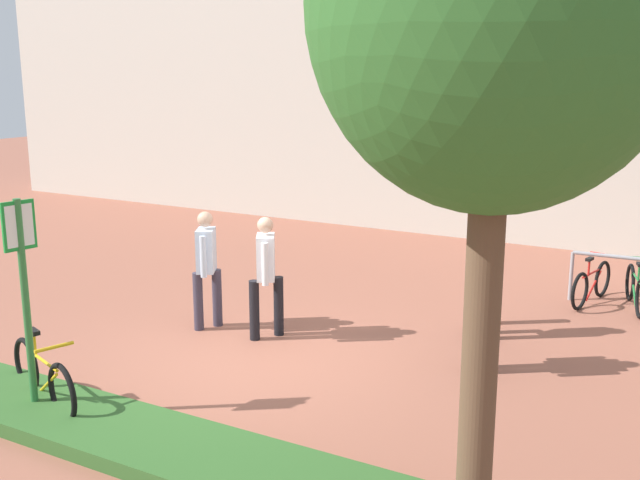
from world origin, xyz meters
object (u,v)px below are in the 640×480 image
(person_shirt_white, at_px, (206,262))
(person_suited_navy, at_px, (480,295))
(tree_sidewalk, at_px, (498,7))
(parking_sign_post, at_px, (23,276))
(person_shirt_blue, at_px, (266,270))
(bollard_steel, at_px, (495,294))
(bike_at_sign, at_px, (44,377))
(person_casual_tan, at_px, (484,269))

(person_shirt_white, height_order, person_suited_navy, same)
(tree_sidewalk, height_order, parking_sign_post, tree_sidewalk)
(parking_sign_post, distance_m, person_shirt_blue, 3.43)
(tree_sidewalk, xyz_separation_m, bollard_steel, (-1.34, 5.21, -3.65))
(bollard_steel, bearing_deg, bike_at_sign, -124.47)
(bike_at_sign, distance_m, person_shirt_blue, 3.28)
(parking_sign_post, relative_size, bollard_steel, 2.65)
(bollard_steel, xyz_separation_m, person_suited_navy, (0.32, -1.87, 0.53))
(tree_sidewalk, distance_m, person_shirt_blue, 5.91)
(bike_at_sign, relative_size, bollard_steel, 1.78)
(person_shirt_blue, xyz_separation_m, person_suited_navy, (2.95, 0.26, 0.00))
(parking_sign_post, relative_size, person_shirt_blue, 1.39)
(bike_at_sign, bearing_deg, person_suited_navy, 40.57)
(parking_sign_post, distance_m, bollard_steel, 6.53)
(bollard_steel, bearing_deg, person_shirt_white, -148.43)
(person_casual_tan, bearing_deg, parking_sign_post, -126.25)
(person_shirt_white, bearing_deg, bollard_steel, 31.57)
(person_shirt_white, relative_size, person_suited_navy, 1.00)
(parking_sign_post, xyz_separation_m, person_shirt_blue, (0.88, 3.27, -0.58))
(tree_sidewalk, relative_size, bollard_steel, 6.22)
(tree_sidewalk, xyz_separation_m, parking_sign_post, (-4.85, -0.19, -2.53))
(person_casual_tan, bearing_deg, person_suited_navy, -75.17)
(tree_sidewalk, bearing_deg, person_suited_navy, 106.93)
(tree_sidewalk, height_order, person_casual_tan, tree_sidewalk)
(bike_at_sign, relative_size, person_shirt_blue, 0.93)
(tree_sidewalk, height_order, bike_at_sign, tree_sidewalk)
(person_shirt_white, height_order, person_casual_tan, same)
(person_shirt_blue, relative_size, person_suited_navy, 1.00)
(parking_sign_post, bearing_deg, tree_sidewalk, 2.24)
(parking_sign_post, relative_size, person_suited_navy, 1.39)
(tree_sidewalk, bearing_deg, person_casual_tan, 106.37)
(person_casual_tan, height_order, person_suited_navy, same)
(bike_at_sign, height_order, person_shirt_blue, person_shirt_blue)
(person_shirt_white, bearing_deg, person_casual_tan, 23.81)
(parking_sign_post, xyz_separation_m, bollard_steel, (3.51, 5.40, -1.11))
(parking_sign_post, distance_m, person_casual_tan, 5.95)
(tree_sidewalk, height_order, bollard_steel, tree_sidewalk)
(bike_at_sign, bearing_deg, tree_sidewalk, -0.07)
(bike_at_sign, distance_m, bollard_steel, 6.31)
(tree_sidewalk, xyz_separation_m, person_shirt_white, (-4.93, 3.00, -3.11))
(person_shirt_white, bearing_deg, tree_sidewalk, -31.34)
(person_casual_tan, bearing_deg, tree_sidewalk, -73.63)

